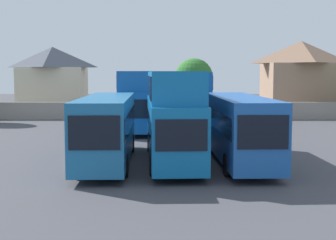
# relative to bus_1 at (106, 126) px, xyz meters

# --- Properties ---
(ground) EXTENTS (140.00, 140.00, 0.00)m
(ground) POSITION_rel_bus_1_xyz_m (3.30, 18.08, -2.02)
(ground) COLOR #424247
(depot_boundary_wall) EXTENTS (56.00, 0.50, 1.80)m
(depot_boundary_wall) POSITION_rel_bus_1_xyz_m (3.30, 24.80, -1.12)
(depot_boundary_wall) COLOR gray
(depot_boundary_wall) RESTS_ON ground
(bus_1) EXTENTS (2.80, 11.67, 3.54)m
(bus_1) POSITION_rel_bus_1_xyz_m (0.00, 0.00, 0.00)
(bus_1) COLOR #1C6195
(bus_1) RESTS_ON ground
(bus_2) EXTENTS (3.14, 12.07, 4.87)m
(bus_2) POSITION_rel_bus_1_xyz_m (3.45, 0.51, 0.73)
(bus_2) COLOR #0F62A1
(bus_2) RESTS_ON ground
(bus_3) EXTENTS (2.82, 11.76, 3.54)m
(bus_3) POSITION_rel_bus_1_xyz_m (7.00, 0.27, -0.00)
(bus_3) COLOR #1D55A3
(bus_3) RESTS_ON ground
(bus_4) EXTENTS (3.00, 10.53, 4.94)m
(bus_4) POSITION_rel_bus_1_xyz_m (0.92, 14.64, 0.76)
(bus_4) COLOR #13549E
(bus_4) RESTS_ON ground
(bus_5) EXTENTS (2.82, 10.42, 4.85)m
(bus_5) POSITION_rel_bus_1_xyz_m (5.42, 14.87, 0.71)
(bus_5) COLOR #1353A6
(bus_5) RESTS_ON ground
(house_terrace_left) EXTENTS (7.57, 6.63, 7.86)m
(house_terrace_left) POSITION_rel_bus_1_xyz_m (-10.32, 32.03, 1.99)
(house_terrace_left) COLOR beige
(house_terrace_left) RESTS_ON ground
(house_terrace_centre) EXTENTS (8.43, 8.26, 8.50)m
(house_terrace_centre) POSITION_rel_bus_1_xyz_m (18.64, 31.37, 2.32)
(house_terrace_centre) COLOR #9E7A60
(house_terrace_centre) RESTS_ON ground
(tree_left_of_lot) EXTENTS (4.10, 4.10, 6.40)m
(tree_left_of_lot) POSITION_rel_bus_1_xyz_m (6.02, 27.30, 2.31)
(tree_left_of_lot) COLOR brown
(tree_left_of_lot) RESTS_ON ground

